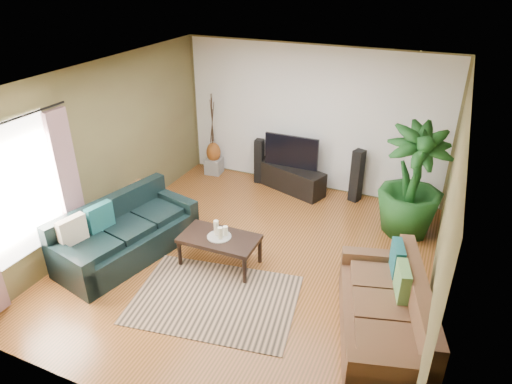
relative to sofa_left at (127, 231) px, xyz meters
The scene contains 27 objects.
floor 1.88m from the sofa_left, 19.09° to the left, with size 5.50×5.50×0.00m, color #995127.
ceiling 2.92m from the sofa_left, 19.09° to the left, with size 5.50×5.50×0.00m, color white.
wall_back 3.88m from the sofa_left, 62.64° to the left, with size 5.00×5.00×0.00m, color brown.
wall_front 2.91m from the sofa_left, 51.11° to the right, with size 5.00×5.00×0.00m, color brown.
wall_left 1.34m from the sofa_left, 141.92° to the left, with size 5.50×5.50×0.00m, color brown.
wall_right 4.38m from the sofa_left, ahead, with size 5.50×5.50×0.00m, color brown.
backwall_panel 3.88m from the sofa_left, 62.57° to the left, with size 4.90×4.90×0.00m, color white.
window_pane 1.58m from the sofa_left, 126.73° to the right, with size 1.80×1.80×0.00m, color white.
curtain_far 1.04m from the sofa_left, 160.26° to the right, with size 0.08×0.35×2.20m, color gray.
curtain_rod 2.24m from the sofa_left, 124.85° to the right, with size 0.03×0.03×1.90m, color black.
sofa_left is the anchor object (origin of this frame).
sofa_right 3.76m from the sofa_left, ahead, with size 1.97×0.89×0.85m, color brown.
area_rug 1.76m from the sofa_left, 13.04° to the right, with size 2.12×1.50×0.01m, color #A58061.
coffee_table 1.42m from the sofa_left, 14.64° to the left, with size 1.12×0.61×0.46m, color black.
candle_tray 1.40m from the sofa_left, 14.64° to the left, with size 0.35×0.35×0.02m, color gray.
candle_tall 1.36m from the sofa_left, 16.51° to the left, with size 0.07×0.07×0.22m, color beige.
candle_mid 1.44m from the sofa_left, 12.69° to the left, with size 0.07×0.07×0.17m, color beige.
candle_short 1.49m from the sofa_left, 16.20° to the left, with size 0.07×0.07×0.14m, color white.
tv_stand 3.37m from the sofa_left, 64.22° to the left, with size 1.42×0.43×0.47m, color black.
television 3.40m from the sofa_left, 64.37° to the left, with size 1.04×0.06×0.61m, color black.
speaker_left 3.20m from the sofa_left, 75.72° to the left, with size 0.16×0.18×0.89m, color black.
speaker_right 4.12m from the sofa_left, 48.79° to the left, with size 0.18×0.20×0.99m, color black.
potted_plant 4.42m from the sofa_left, 32.38° to the left, with size 1.01×1.01×1.81m, color #164418.
plant_pot 4.41m from the sofa_left, 32.38° to the left, with size 0.33×0.33×0.26m, color black.
pedestal 3.12m from the sofa_left, 94.26° to the left, with size 0.32×0.32×0.32m, color gray.
vase 3.11m from the sofa_left, 94.26° to the left, with size 0.29×0.29×0.41m, color brown.
side_table 1.22m from the sofa_left, 115.22° to the left, with size 0.51×0.51×0.54m, color #986231.
Camera 1 is at (2.32, -5.05, 4.03)m, focal length 32.00 mm.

